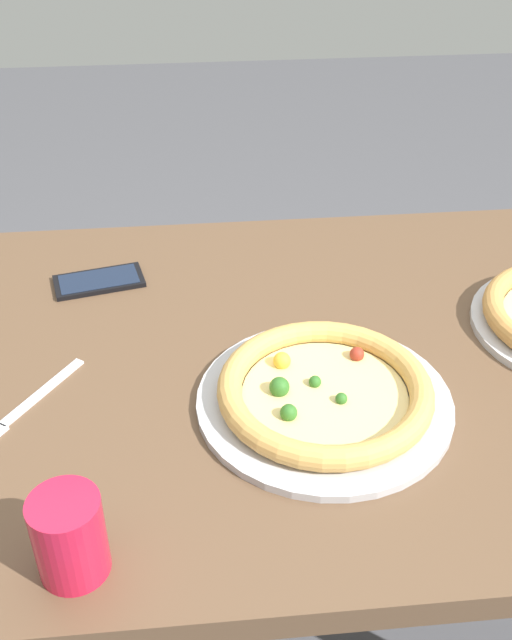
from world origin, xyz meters
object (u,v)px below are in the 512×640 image
Objects in this scene: pizza_near at (324,393)px; fork at (27,405)px; drink_cup_colored at (69,536)px; cell_phone at (99,281)px.

fork is (-0.41, 0.04, -0.02)m from pizza_near.
drink_cup_colored is at bearing -71.38° from fork.
drink_cup_colored reaches higher than cell_phone.
cell_phone reaches higher than fork.
cell_phone is (-0.33, 0.35, -0.02)m from pizza_near.
cell_phone is at bearing 75.98° from fork.
cell_phone is (0.08, 0.31, 0.00)m from fork.
pizza_near is at bearing 36.77° from drink_cup_colored.
drink_cup_colored is 0.29m from fork.
fork is at bearing -104.02° from cell_phone.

